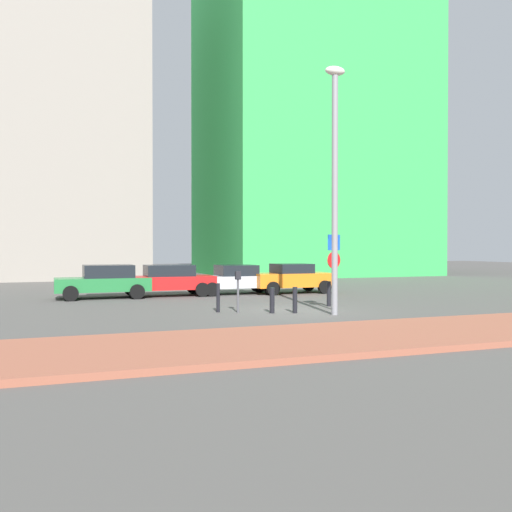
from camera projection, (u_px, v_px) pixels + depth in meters
The scene contains 15 objects.
ground_plane at pixel (292, 311), 19.42m from camera, with size 120.00×120.00×0.00m, color #4C4947.
sidewalk_brick at pixel (396, 334), 13.67m from camera, with size 40.00×4.17×0.14m, color #93513D.
parked_car_green at pixel (104, 281), 24.29m from camera, with size 4.00×2.06×1.46m.
parked_car_red at pixel (167, 280), 25.37m from camera, with size 4.35×1.98×1.43m.
parked_car_silver at pixel (236, 279), 26.56m from camera, with size 4.21×2.03×1.39m.
parked_car_orange at pixel (292, 278), 27.09m from camera, with size 3.95×2.01×1.43m.
parking_sign_post at pixel (334, 262), 19.68m from camera, with size 0.59×0.19×2.70m.
parking_meter at pixel (238, 286), 18.87m from camera, with size 0.18×0.14×1.41m.
street_lamp at pixel (335, 171), 18.17m from camera, with size 0.70×0.36×8.13m.
traffic_bollard_near at pixel (329, 294), 20.95m from camera, with size 0.16×0.16×0.94m, color black.
traffic_bollard_mid at pixel (295, 300), 18.73m from camera, with size 0.16×0.16×0.88m, color black.
traffic_bollard_far at pixel (272, 300), 18.71m from camera, with size 0.17×0.17×0.86m, color black.
traffic_bollard_edge at pixel (218, 298), 18.98m from camera, with size 0.13×0.13×0.99m, color black.
building_colorful_midrise at pixel (310, 100), 47.55m from camera, with size 17.15×14.43×29.84m, color green.
building_under_construction at pixel (32, 117), 41.13m from camera, with size 15.78×11.55×23.82m, color gray.
Camera 1 is at (-8.02, -17.70, 2.19)m, focal length 39.04 mm.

